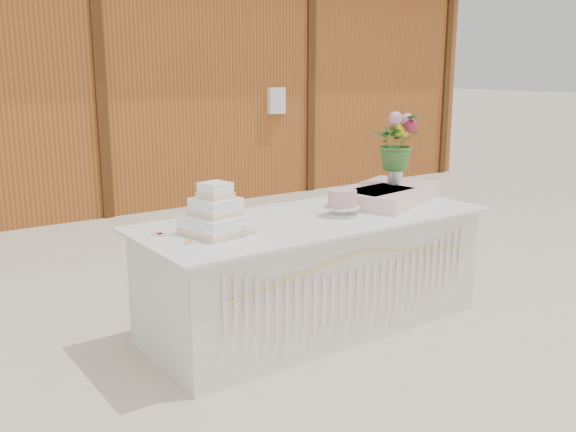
% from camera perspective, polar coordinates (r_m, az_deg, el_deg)
% --- Properties ---
extents(ground, '(80.00, 80.00, 0.00)m').
position_cam_1_polar(ground, '(4.50, 2.24, -9.68)').
color(ground, beige).
rests_on(ground, ground).
extents(barn, '(12.60, 4.60, 3.30)m').
position_cam_1_polar(barn, '(9.62, -20.52, 11.91)').
color(barn, '#9E5321').
rests_on(barn, ground).
extents(cake_table, '(2.40, 1.00, 0.77)m').
position_cam_1_polar(cake_table, '(4.36, 2.32, -5.00)').
color(cake_table, silver).
rests_on(cake_table, ground).
extents(wedding_cake, '(0.40, 0.40, 0.31)m').
position_cam_1_polar(wedding_cake, '(3.84, -6.41, -0.04)').
color(wedding_cake, white).
rests_on(wedding_cake, cake_table).
extents(pink_cake_stand, '(0.24, 0.24, 0.18)m').
position_cam_1_polar(pink_cake_stand, '(4.30, 4.84, 1.32)').
color(pink_cake_stand, white).
rests_on(pink_cake_stand, cake_table).
extents(satin_runner, '(1.01, 0.81, 0.11)m').
position_cam_1_polar(satin_runner, '(4.81, 8.83, 1.95)').
color(satin_runner, '#FFCDCD').
rests_on(satin_runner, cake_table).
extents(flower_vase, '(0.11, 0.11, 0.16)m').
position_cam_1_polar(flower_vase, '(4.90, 9.51, 3.74)').
color(flower_vase, silver).
rests_on(flower_vase, satin_runner).
extents(bouquet, '(0.41, 0.37, 0.42)m').
position_cam_1_polar(bouquet, '(4.87, 9.64, 7.09)').
color(bouquet, '#396A2A').
rests_on(bouquet, flower_vase).
extents(loose_flowers, '(0.19, 0.36, 0.02)m').
position_cam_1_polar(loose_flowers, '(3.82, -10.06, -1.71)').
color(loose_flowers, '#FE9BBA').
rests_on(loose_flowers, cake_table).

